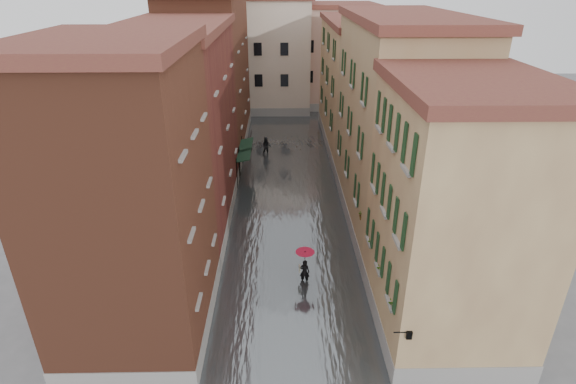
{
  "coord_description": "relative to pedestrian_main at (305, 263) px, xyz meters",
  "views": [
    {
      "loc": [
        -0.54,
        -19.08,
        15.43
      ],
      "look_at": [
        -0.07,
        6.7,
        3.0
      ],
      "focal_mm": 28.0,
      "sensor_mm": 36.0,
      "label": 1
    }
  ],
  "objects": [
    {
      "name": "building_left_near",
      "position": [
        -7.74,
        -3.21,
        5.15
      ],
      "size": [
        6.0,
        8.0,
        13.0
      ],
      "primitive_type": "cube",
      "color": "brown",
      "rests_on": "ground"
    },
    {
      "name": "building_right_near",
      "position": [
        6.26,
        -3.21,
        4.4
      ],
      "size": [
        6.0,
        8.0,
        11.5
      ],
      "primitive_type": "cube",
      "color": "#936D4C",
      "rests_on": "ground"
    },
    {
      "name": "ground",
      "position": [
        -0.74,
        -1.21,
        -1.35
      ],
      "size": [
        120.0,
        120.0,
        0.0
      ],
      "primitive_type": "plane",
      "color": "#5B5B5D",
      "rests_on": "ground"
    },
    {
      "name": "building_left_far",
      "position": [
        -7.74,
        22.79,
        5.65
      ],
      "size": [
        6.0,
        16.0,
        14.0
      ],
      "primitive_type": "cube",
      "color": "brown",
      "rests_on": "ground"
    },
    {
      "name": "building_left_mid",
      "position": [
        -7.74,
        7.79,
        4.9
      ],
      "size": [
        6.0,
        14.0,
        12.5
      ],
      "primitive_type": "cube",
      "color": "maroon",
      "rests_on": "ground"
    },
    {
      "name": "building_end_cream",
      "position": [
        -3.74,
        36.79,
        5.15
      ],
      "size": [
        12.0,
        9.0,
        13.0
      ],
      "primitive_type": "cube",
      "color": "beige",
      "rests_on": "ground"
    },
    {
      "name": "building_right_far",
      "position": [
        6.26,
        22.79,
        4.4
      ],
      "size": [
        6.0,
        16.0,
        11.5
      ],
      "primitive_type": "cube",
      "color": "#936D4C",
      "rests_on": "ground"
    },
    {
      "name": "awning_far",
      "position": [
        -4.22,
        15.63,
        1.13
      ],
      "size": [
        1.09,
        3.35,
        2.8
      ],
      "color": "black",
      "rests_on": "ground"
    },
    {
      "name": "window_planters",
      "position": [
        3.38,
        -2.02,
        2.16
      ],
      "size": [
        0.59,
        8.56,
        0.84
      ],
      "color": "#9F5734",
      "rests_on": "ground"
    },
    {
      "name": "pedestrian_main",
      "position": [
        0.0,
        0.0,
        0.0
      ],
      "size": [
        1.06,
        1.06,
        2.06
      ],
      "color": "black",
      "rests_on": "ground"
    },
    {
      "name": "floodwater",
      "position": [
        -0.74,
        11.79,
        -1.25
      ],
      "size": [
        10.0,
        60.0,
        0.2
      ],
      "primitive_type": "cube",
      "color": "#4E5357",
      "rests_on": "ground"
    },
    {
      "name": "awning_near",
      "position": [
        -4.23,
        13.25,
        1.11
      ],
      "size": [
        1.09,
        2.71,
        2.8
      ],
      "color": "black",
      "rests_on": "ground"
    },
    {
      "name": "building_right_mid",
      "position": [
        6.26,
        7.79,
        5.15
      ],
      "size": [
        6.0,
        14.0,
        13.0
      ],
      "primitive_type": "cube",
      "color": "#A08761",
      "rests_on": "ground"
    },
    {
      "name": "pedestrian_far",
      "position": [
        -2.59,
        19.68,
        -0.42
      ],
      "size": [
        0.92,
        0.73,
        1.85
      ],
      "primitive_type": "imported",
      "rotation": [
        0.0,
        0.0,
        -0.03
      ],
      "color": "black",
      "rests_on": "ground"
    },
    {
      "name": "building_end_pink",
      "position": [
        5.26,
        38.79,
        4.65
      ],
      "size": [
        10.0,
        9.0,
        12.0
      ],
      "primitive_type": "cube",
      "color": "tan",
      "rests_on": "ground"
    },
    {
      "name": "wall_lantern",
      "position": [
        3.59,
        -7.21,
        1.66
      ],
      "size": [
        0.71,
        0.22,
        0.35
      ],
      "color": "black",
      "rests_on": "ground"
    }
  ]
}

